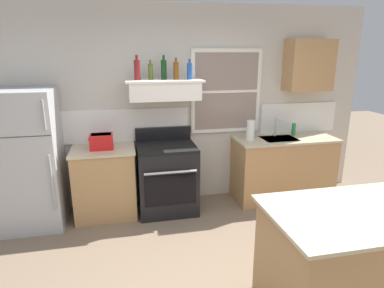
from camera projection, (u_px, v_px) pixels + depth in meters
The scene contains 17 objects.
back_wall at pixel (182, 106), 4.55m from camera, with size 5.40×0.11×2.70m.
refrigerator at pixel (30, 160), 3.93m from camera, with size 0.70×0.72×1.67m.
counter_left_of_stove at pixel (105, 182), 4.26m from camera, with size 0.79×0.63×0.91m.
toaster at pixel (102, 141), 4.09m from camera, with size 0.30×0.20×0.19m.
stove_range at pixel (167, 177), 4.39m from camera, with size 0.76×0.69×1.09m.
range_hood_shelf at pixel (164, 89), 4.17m from camera, with size 0.96×0.52×0.24m.
bottle_red_label_wine at pixel (137, 70), 4.02m from camera, with size 0.07×0.07×0.30m.
bottle_olive_oil_square at pixel (151, 71), 4.12m from camera, with size 0.06×0.06×0.24m.
bottle_dark_green_wine at pixel (164, 69), 4.14m from camera, with size 0.07×0.07×0.30m.
bottle_amber_wine at pixel (176, 70), 4.12m from camera, with size 0.07×0.07×0.27m.
bottle_blue_liqueur at pixel (189, 71), 4.12m from camera, with size 0.07×0.07×0.25m.
counter_right_with_sink at pixel (283, 168), 4.77m from camera, with size 1.43×0.63×0.91m.
sink_faucet at pixel (276, 125), 4.67m from camera, with size 0.03×0.17×0.28m.
paper_towel_roll at pixel (251, 130), 4.51m from camera, with size 0.11×0.11×0.27m, color white.
dish_soap_bottle at pixel (294, 129), 4.76m from camera, with size 0.06×0.06×0.18m, color #268C3F.
kitchen_island at pixel (351, 262), 2.64m from camera, with size 1.40×0.90×0.91m.
upper_cabinet_right at pixel (309, 65), 4.59m from camera, with size 0.64×0.32×0.70m.
Camera 1 is at (-0.79, -2.22, 2.09)m, focal length 30.80 mm.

